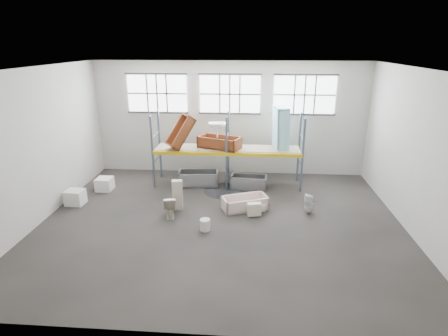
# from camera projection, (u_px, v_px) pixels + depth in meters

# --- Properties ---
(floor) EXTENTS (12.00, 10.00, 0.10)m
(floor) POSITION_uv_depth(u_px,v_px,m) (221.00, 223.00, 12.22)
(floor) COLOR #453F3B
(floor) RESTS_ON ground
(ceiling) EXTENTS (12.00, 10.00, 0.10)m
(ceiling) POSITION_uv_depth(u_px,v_px,m) (220.00, 67.00, 10.54)
(ceiling) COLOR silver
(ceiling) RESTS_ON ground
(wall_back) EXTENTS (12.00, 0.10, 5.00)m
(wall_back) POSITION_uv_depth(u_px,v_px,m) (230.00, 119.00, 16.14)
(wall_back) COLOR #BAB6AD
(wall_back) RESTS_ON ground
(wall_front) EXTENTS (12.00, 0.10, 5.00)m
(wall_front) POSITION_uv_depth(u_px,v_px,m) (198.00, 228.00, 6.62)
(wall_front) COLOR #9C9991
(wall_front) RESTS_ON ground
(wall_left) EXTENTS (0.10, 10.00, 5.00)m
(wall_left) POSITION_uv_depth(u_px,v_px,m) (36.00, 147.00, 11.80)
(wall_left) COLOR #ACA89F
(wall_left) RESTS_ON ground
(wall_right) EXTENTS (0.10, 10.00, 5.00)m
(wall_right) POSITION_uv_depth(u_px,v_px,m) (419.00, 155.00, 10.96)
(wall_right) COLOR #A9A59D
(wall_right) RESTS_ON ground
(window_left) EXTENTS (2.60, 0.04, 1.60)m
(window_left) POSITION_uv_depth(u_px,v_px,m) (157.00, 93.00, 15.90)
(window_left) COLOR white
(window_left) RESTS_ON wall_back
(window_mid) EXTENTS (2.60, 0.04, 1.60)m
(window_mid) POSITION_uv_depth(u_px,v_px,m) (230.00, 94.00, 15.67)
(window_mid) COLOR white
(window_mid) RESTS_ON wall_back
(window_right) EXTENTS (2.60, 0.04, 1.60)m
(window_right) POSITION_uv_depth(u_px,v_px,m) (305.00, 95.00, 15.45)
(window_right) COLOR white
(window_right) RESTS_ON wall_back
(rack_upright_la) EXTENTS (0.08, 0.08, 3.00)m
(rack_upright_la) POSITION_uv_depth(u_px,v_px,m) (153.00, 153.00, 14.65)
(rack_upright_la) COLOR slate
(rack_upright_la) RESTS_ON floor
(rack_upright_lb) EXTENTS (0.08, 0.08, 3.00)m
(rack_upright_lb) POSITION_uv_depth(u_px,v_px,m) (160.00, 145.00, 15.78)
(rack_upright_lb) COLOR slate
(rack_upright_lb) RESTS_ON floor
(rack_upright_ma) EXTENTS (0.08, 0.08, 3.00)m
(rack_upright_ma) POSITION_uv_depth(u_px,v_px,m) (227.00, 154.00, 14.44)
(rack_upright_ma) COLOR slate
(rack_upright_ma) RESTS_ON floor
(rack_upright_mb) EXTENTS (0.08, 0.08, 3.00)m
(rack_upright_mb) POSITION_uv_depth(u_px,v_px,m) (228.00, 146.00, 15.57)
(rack_upright_mb) COLOR slate
(rack_upright_mb) RESTS_ON floor
(rack_upright_ra) EXTENTS (0.08, 0.08, 3.00)m
(rack_upright_ra) POSITION_uv_depth(u_px,v_px,m) (303.00, 156.00, 14.23)
(rack_upright_ra) COLOR slate
(rack_upright_ra) RESTS_ON floor
(rack_upright_rb) EXTENTS (0.08, 0.08, 3.00)m
(rack_upright_rb) POSITION_uv_depth(u_px,v_px,m) (299.00, 147.00, 15.36)
(rack_upright_rb) COLOR slate
(rack_upright_rb) RESTS_ON floor
(rack_beam_front) EXTENTS (6.00, 0.10, 0.14)m
(rack_beam_front) POSITION_uv_depth(u_px,v_px,m) (227.00, 154.00, 14.44)
(rack_beam_front) COLOR yellow
(rack_beam_front) RESTS_ON floor
(rack_beam_back) EXTENTS (6.00, 0.10, 0.14)m
(rack_beam_back) POSITION_uv_depth(u_px,v_px,m) (228.00, 146.00, 15.57)
(rack_beam_back) COLOR yellow
(rack_beam_back) RESTS_ON floor
(shelf_deck) EXTENTS (5.90, 1.10, 0.03)m
(shelf_deck) POSITION_uv_depth(u_px,v_px,m) (228.00, 148.00, 14.98)
(shelf_deck) COLOR gray
(shelf_deck) RESTS_ON floor
(wet_patch) EXTENTS (1.80, 1.80, 0.00)m
(wet_patch) POSITION_uv_depth(u_px,v_px,m) (226.00, 191.00, 14.74)
(wet_patch) COLOR black
(wet_patch) RESTS_ON floor
(bathtub_beige) EXTENTS (1.77, 1.29, 0.47)m
(bathtub_beige) POSITION_uv_depth(u_px,v_px,m) (245.00, 203.00, 13.07)
(bathtub_beige) COLOR #F4D5CD
(bathtub_beige) RESTS_ON floor
(cistern_spare) EXTENTS (0.50, 0.31, 0.45)m
(cistern_spare) POSITION_uv_depth(u_px,v_px,m) (254.00, 209.00, 12.48)
(cistern_spare) COLOR beige
(cistern_spare) RESTS_ON bathtub_beige
(sink_in_tub) EXTENTS (0.45, 0.45, 0.14)m
(sink_in_tub) POSITION_uv_depth(u_px,v_px,m) (232.00, 209.00, 12.79)
(sink_in_tub) COLOR beige
(sink_in_tub) RESTS_ON bathtub_beige
(toilet_beige) EXTENTS (0.57, 0.81, 0.75)m
(toilet_beige) POSITION_uv_depth(u_px,v_px,m) (170.00, 206.00, 12.51)
(toilet_beige) COLOR beige
(toilet_beige) RESTS_ON floor
(cistern_tall) EXTENTS (0.37, 0.26, 1.11)m
(cistern_tall) POSITION_uv_depth(u_px,v_px,m) (178.00, 195.00, 12.96)
(cistern_tall) COLOR beige
(cistern_tall) RESTS_ON floor
(toilet_white) EXTENTS (0.33, 0.33, 0.70)m
(toilet_white) POSITION_uv_depth(u_px,v_px,m) (309.00, 204.00, 12.71)
(toilet_white) COLOR white
(toilet_white) RESTS_ON floor
(steel_tub_left) EXTENTS (1.71, 0.91, 0.60)m
(steel_tub_left) POSITION_uv_depth(u_px,v_px,m) (198.00, 178.00, 15.25)
(steel_tub_left) COLOR #B8BBC1
(steel_tub_left) RESTS_ON floor
(steel_tub_right) EXTENTS (1.50, 0.79, 0.53)m
(steel_tub_right) POSITION_uv_depth(u_px,v_px,m) (249.00, 182.00, 14.94)
(steel_tub_right) COLOR #B8BBC1
(steel_tub_right) RESTS_ON floor
(rust_tub_flat) EXTENTS (1.90, 1.40, 0.48)m
(rust_tub_flat) POSITION_uv_depth(u_px,v_px,m) (219.00, 142.00, 14.91)
(rust_tub_flat) COLOR brown
(rust_tub_flat) RESTS_ON shelf_deck
(rust_tub_tilted) EXTENTS (1.34, 1.21, 1.42)m
(rust_tub_tilted) POSITION_uv_depth(u_px,v_px,m) (181.00, 132.00, 14.64)
(rust_tub_tilted) COLOR brown
(rust_tub_tilted) RESTS_ON shelf_deck
(sink_on_shelf) EXTENTS (0.74, 0.59, 0.62)m
(sink_on_shelf) POSITION_uv_depth(u_px,v_px,m) (217.00, 137.00, 14.70)
(sink_on_shelf) COLOR white
(sink_on_shelf) RESTS_ON rust_tub_flat
(blue_tub_upright) EXTENTS (0.72, 0.93, 1.78)m
(blue_tub_upright) POSITION_uv_depth(u_px,v_px,m) (281.00, 129.00, 14.65)
(blue_tub_upright) COLOR #A3E5F3
(blue_tub_upright) RESTS_ON shelf_deck
(bucket) EXTENTS (0.42, 0.42, 0.38)m
(bucket) POSITION_uv_depth(u_px,v_px,m) (205.00, 225.00, 11.60)
(bucket) COLOR silver
(bucket) RESTS_ON floor
(carton_near) EXTENTS (0.68, 0.59, 0.55)m
(carton_near) POSITION_uv_depth(u_px,v_px,m) (75.00, 197.00, 13.45)
(carton_near) COLOR white
(carton_near) RESTS_ON floor
(carton_far) EXTENTS (0.62, 0.62, 0.51)m
(carton_far) POSITION_uv_depth(u_px,v_px,m) (105.00, 184.00, 14.76)
(carton_far) COLOR white
(carton_far) RESTS_ON floor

